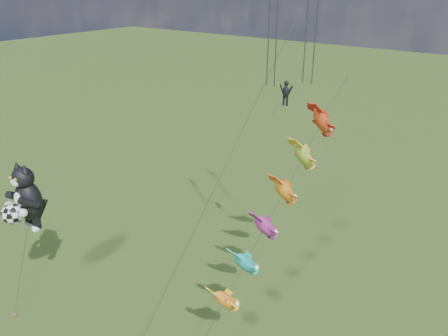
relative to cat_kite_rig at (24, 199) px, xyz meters
The scene contains 4 objects.
ground 9.35m from the cat_kite_rig, 165.69° to the right, with size 300.00×300.00×0.00m, color #1D350D.
cat_kite_rig is the anchor object (origin of this frame).
fish_windsock_rig 18.43m from the cat_kite_rig, 25.98° to the left, with size 3.43×15.68×18.07m.
parafoil_rig 21.10m from the cat_kite_rig, 40.50° to the left, with size 4.35×17.27×26.22m.
Camera 1 is at (30.65, -13.70, 24.23)m, focal length 35.00 mm.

